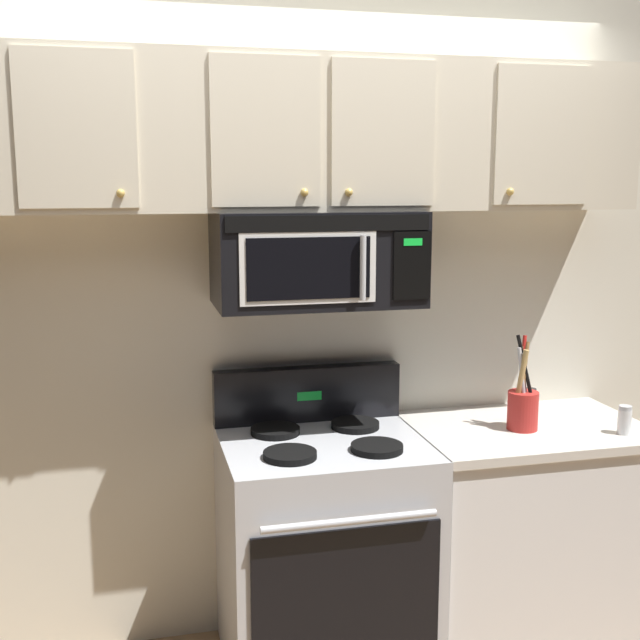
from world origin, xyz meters
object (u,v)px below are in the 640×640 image
object	(u,v)px
utensil_crock_red	(523,404)
over_range_microwave	(317,258)
stove_range	(324,550)
salt_shaker	(625,420)
spice_jar	(530,401)

from	to	relation	value
utensil_crock_red	over_range_microwave	bearing A→B (deg)	169.00
stove_range	salt_shaker	world-z (taller)	stove_range
over_range_microwave	spice_jar	bearing A→B (deg)	3.21
over_range_microwave	salt_shaker	xyz separation A→B (m)	(1.14, -0.30, -0.62)
stove_range	over_range_microwave	bearing A→B (deg)	90.14
over_range_microwave	salt_shaker	bearing A→B (deg)	-14.75
spice_jar	over_range_microwave	bearing A→B (deg)	-176.79
over_range_microwave	spice_jar	distance (m)	1.12
stove_range	spice_jar	world-z (taller)	stove_range
stove_range	salt_shaker	size ratio (longest dim) A/B	10.00
utensil_crock_red	spice_jar	bearing A→B (deg)	54.96
over_range_microwave	utensil_crock_red	xyz separation A→B (m)	(0.79, -0.15, -0.57)
stove_range	spice_jar	xyz separation A→B (m)	(0.93, 0.17, 0.48)
stove_range	utensil_crock_red	bearing A→B (deg)	-2.68
stove_range	salt_shaker	xyz separation A→B (m)	(1.14, -0.18, 0.49)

